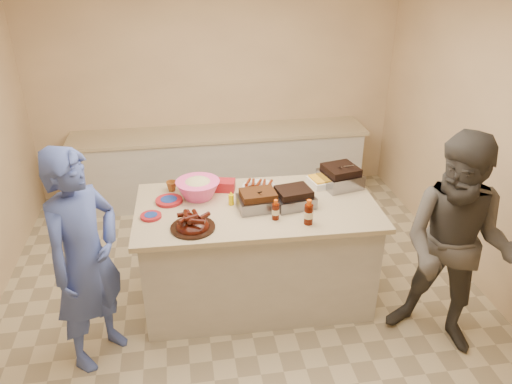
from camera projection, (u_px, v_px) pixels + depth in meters
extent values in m
cube|color=#47230F|center=(258.00, 208.00, 4.21)|extent=(0.36, 0.28, 0.10)
cube|color=black|center=(293.00, 205.00, 4.25)|extent=(0.37, 0.32, 0.10)
cube|color=gray|center=(339.00, 186.00, 4.59)|extent=(0.39, 0.39, 0.13)
cylinder|color=silver|center=(259.00, 187.00, 4.56)|extent=(0.38, 0.38, 0.05)
cube|color=yellow|center=(325.00, 184.00, 4.62)|extent=(0.34, 0.28, 0.08)
cylinder|color=#410E02|center=(275.00, 219.00, 4.05)|extent=(0.06, 0.06, 0.17)
cylinder|color=#410E02|center=(308.00, 224.00, 3.98)|extent=(0.07, 0.07, 0.21)
cylinder|color=#F8D500|center=(231.00, 205.00, 4.27)|extent=(0.05, 0.05, 0.13)
imported|color=silver|center=(253.00, 191.00, 4.49)|extent=(0.15, 0.05, 0.15)
cylinder|color=maroon|center=(169.00, 202.00, 4.31)|extent=(0.24, 0.24, 0.03)
cylinder|color=maroon|center=(151.00, 217.00, 4.07)|extent=(0.18, 0.18, 0.02)
imported|color=brown|center=(172.00, 191.00, 4.50)|extent=(0.10, 0.09, 0.10)
cube|color=maroon|center=(225.00, 190.00, 4.51)|extent=(0.21, 0.18, 0.09)
imported|color=#4155A6|center=(103.00, 351.00, 4.07)|extent=(1.82, 1.62, 0.43)
imported|color=#4F4C47|center=(437.00, 339.00, 4.19)|extent=(1.86, 1.97, 0.69)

